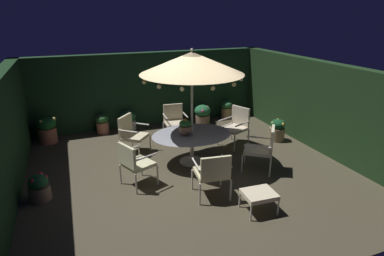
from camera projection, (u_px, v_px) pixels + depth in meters
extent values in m
cube|color=#47412F|center=(188.00, 169.00, 7.40)|extent=(7.50, 7.22, 0.02)
cube|color=#1A371F|center=(149.00, 89.00, 10.05)|extent=(7.50, 0.30, 2.24)
cube|color=#163119|center=(0.00, 146.00, 5.79)|extent=(0.30, 7.22, 2.24)
cube|color=#1C3519|center=(320.00, 106.00, 8.25)|extent=(0.30, 7.22, 2.24)
cylinder|color=silver|center=(192.00, 161.00, 7.72)|extent=(0.59, 0.59, 0.03)
cylinder|color=silver|center=(192.00, 149.00, 7.61)|extent=(0.09, 0.09, 0.69)
ellipsoid|color=#9FA3AD|center=(192.00, 134.00, 7.48)|extent=(1.88, 1.47, 0.03)
cylinder|color=silver|center=(192.00, 117.00, 7.34)|extent=(0.06, 0.06, 2.28)
cone|color=#CDB380|center=(192.00, 63.00, 6.93)|extent=(2.28, 2.28, 0.47)
sphere|color=silver|center=(192.00, 50.00, 6.83)|extent=(0.07, 0.07, 0.07)
sphere|color=#F9DB8C|center=(235.00, 75.00, 7.41)|extent=(0.09, 0.09, 0.09)
sphere|color=#F9DB8C|center=(219.00, 71.00, 7.82)|extent=(0.09, 0.09, 0.09)
sphere|color=#F9DB8C|center=(197.00, 70.00, 8.03)|extent=(0.09, 0.09, 0.09)
sphere|color=#F9DB8C|center=(175.00, 70.00, 7.96)|extent=(0.09, 0.09, 0.09)
sphere|color=#F9DB8C|center=(159.00, 72.00, 7.70)|extent=(0.09, 0.09, 0.09)
sphere|color=#F9DB8C|center=(145.00, 76.00, 7.23)|extent=(0.09, 0.09, 0.09)
sphere|color=#F9DB8C|center=(144.00, 82.00, 6.66)|extent=(0.09, 0.09, 0.09)
sphere|color=#F9DB8C|center=(159.00, 87.00, 6.24)|extent=(0.09, 0.09, 0.09)
sphere|color=#F9DB8C|center=(182.00, 89.00, 6.05)|extent=(0.09, 0.09, 0.09)
sphere|color=#F9DB8C|center=(213.00, 88.00, 6.11)|extent=(0.09, 0.09, 0.09)
sphere|color=#F9DB8C|center=(234.00, 85.00, 6.42)|extent=(0.09, 0.09, 0.09)
sphere|color=#F9DB8C|center=(241.00, 79.00, 6.92)|extent=(0.09, 0.09, 0.09)
cylinder|color=#836F4E|center=(185.00, 133.00, 7.37)|extent=(0.13, 0.13, 0.10)
cylinder|color=#8B644D|center=(185.00, 129.00, 7.33)|extent=(0.29, 0.29, 0.13)
ellipsoid|color=#2C6E33|center=(185.00, 123.00, 7.29)|extent=(0.27, 0.27, 0.16)
sphere|color=orange|center=(185.00, 121.00, 7.27)|extent=(0.10, 0.10, 0.10)
cylinder|color=silver|center=(188.00, 134.00, 8.85)|extent=(0.04, 0.04, 0.44)
cylinder|color=silver|center=(168.00, 136.00, 8.69)|extent=(0.04, 0.04, 0.44)
cylinder|color=silver|center=(183.00, 128.00, 9.34)|extent=(0.04, 0.04, 0.44)
cylinder|color=silver|center=(164.00, 130.00, 9.18)|extent=(0.04, 0.04, 0.44)
cube|color=beige|center=(175.00, 123.00, 8.93)|extent=(0.59, 0.56, 0.07)
cube|color=beige|center=(173.00, 112.00, 9.07)|extent=(0.54, 0.10, 0.45)
cylinder|color=silver|center=(185.00, 115.00, 8.93)|extent=(0.07, 0.52, 0.04)
cylinder|color=silver|center=(165.00, 117.00, 8.77)|extent=(0.07, 0.52, 0.04)
cylinder|color=silver|center=(150.00, 143.00, 8.32)|extent=(0.04, 0.04, 0.41)
cylinder|color=silver|center=(139.00, 151.00, 7.80)|extent=(0.04, 0.04, 0.41)
cylinder|color=silver|center=(132.00, 140.00, 8.49)|extent=(0.04, 0.04, 0.41)
cylinder|color=silver|center=(120.00, 148.00, 7.97)|extent=(0.04, 0.04, 0.41)
cube|color=beige|center=(135.00, 137.00, 8.07)|extent=(0.78, 0.78, 0.07)
cube|color=beige|center=(125.00, 125.00, 8.05)|extent=(0.42, 0.46, 0.49)
cylinder|color=silver|center=(140.00, 124.00, 8.24)|extent=(0.41, 0.37, 0.04)
cylinder|color=silver|center=(128.00, 131.00, 7.72)|extent=(0.41, 0.37, 0.04)
cylinder|color=silver|center=(142.00, 166.00, 7.02)|extent=(0.04, 0.04, 0.44)
cylinder|color=silver|center=(158.00, 175.00, 6.64)|extent=(0.04, 0.04, 0.44)
cylinder|color=silver|center=(120.00, 174.00, 6.67)|extent=(0.04, 0.04, 0.44)
cylinder|color=silver|center=(136.00, 184.00, 6.29)|extent=(0.04, 0.04, 0.44)
cube|color=beige|center=(138.00, 164.00, 6.57)|extent=(0.70, 0.71, 0.07)
cube|color=beige|center=(127.00, 156.00, 6.32)|extent=(0.26, 0.52, 0.44)
cylinder|color=silver|center=(130.00, 149.00, 6.68)|extent=(0.49, 0.23, 0.04)
cylinder|color=silver|center=(146.00, 157.00, 6.30)|extent=(0.49, 0.23, 0.04)
cylinder|color=silver|center=(192.00, 180.00, 6.45)|extent=(0.04, 0.04, 0.45)
cylinder|color=silver|center=(221.00, 176.00, 6.59)|extent=(0.04, 0.04, 0.45)
cylinder|color=silver|center=(200.00, 194.00, 5.93)|extent=(0.04, 0.04, 0.45)
cylinder|color=silver|center=(231.00, 190.00, 6.07)|extent=(0.04, 0.04, 0.45)
cube|color=beige|center=(211.00, 173.00, 6.18)|extent=(0.65, 0.63, 0.07)
cube|color=beige|center=(216.00, 168.00, 5.84)|extent=(0.58, 0.13, 0.42)
cylinder|color=silver|center=(196.00, 164.00, 6.03)|extent=(0.10, 0.55, 0.04)
cylinder|color=silver|center=(227.00, 161.00, 6.17)|extent=(0.10, 0.55, 0.04)
cylinder|color=silver|center=(242.00, 164.00, 7.10)|extent=(0.04, 0.04, 0.44)
cylinder|color=silver|center=(245.00, 155.00, 7.59)|extent=(0.04, 0.04, 0.44)
cylinder|color=silver|center=(270.00, 168.00, 6.95)|extent=(0.04, 0.04, 0.44)
cylinder|color=silver|center=(271.00, 158.00, 7.44)|extent=(0.04, 0.04, 0.44)
cube|color=beige|center=(258.00, 150.00, 7.18)|extent=(0.79, 0.77, 0.07)
cube|color=beige|center=(272.00, 139.00, 7.01)|extent=(0.35, 0.45, 0.52)
cylinder|color=silver|center=(257.00, 146.00, 6.87)|extent=(0.48, 0.37, 0.04)
cylinder|color=silver|center=(259.00, 138.00, 7.36)|extent=(0.48, 0.37, 0.04)
cylinder|color=silver|center=(234.00, 143.00, 8.25)|extent=(0.04, 0.04, 0.43)
cylinder|color=silver|center=(217.00, 137.00, 8.65)|extent=(0.04, 0.04, 0.43)
cylinder|color=silver|center=(248.00, 137.00, 8.63)|extent=(0.04, 0.04, 0.43)
cylinder|color=silver|center=(232.00, 132.00, 9.03)|extent=(0.04, 0.04, 0.43)
cube|color=beige|center=(233.00, 129.00, 8.55)|extent=(0.75, 0.75, 0.07)
cube|color=beige|center=(241.00, 116.00, 8.64)|extent=(0.27, 0.54, 0.51)
cylinder|color=silver|center=(243.00, 124.00, 8.29)|extent=(0.53, 0.25, 0.04)
cylinder|color=silver|center=(225.00, 119.00, 8.68)|extent=(0.53, 0.25, 0.04)
cylinder|color=silver|center=(240.00, 200.00, 5.90)|extent=(0.03, 0.03, 0.30)
cylinder|color=silver|center=(265.00, 195.00, 6.05)|extent=(0.03, 0.03, 0.30)
cylinder|color=silver|center=(251.00, 213.00, 5.50)|extent=(0.03, 0.03, 0.30)
cylinder|color=silver|center=(278.00, 208.00, 5.66)|extent=(0.03, 0.03, 0.30)
cube|color=beige|center=(259.00, 194.00, 5.71)|extent=(0.59, 0.50, 0.08)
cylinder|color=#896C53|center=(202.00, 119.00, 10.37)|extent=(0.47, 0.47, 0.27)
ellipsoid|color=#236137|center=(203.00, 111.00, 10.28)|extent=(0.52, 0.52, 0.36)
sphere|color=#E5476B|center=(207.00, 107.00, 10.26)|extent=(0.11, 0.11, 0.11)
sphere|color=#E04776|center=(199.00, 107.00, 10.32)|extent=(0.11, 0.11, 0.11)
sphere|color=#E04372|center=(203.00, 111.00, 10.06)|extent=(0.11, 0.11, 0.11)
cylinder|color=tan|center=(226.00, 113.00, 10.86)|extent=(0.34, 0.34, 0.35)
ellipsoid|color=#2E6E39|center=(227.00, 105.00, 10.77)|extent=(0.38, 0.38, 0.27)
sphere|color=#EED254|center=(230.00, 103.00, 10.77)|extent=(0.09, 0.09, 0.09)
sphere|color=gold|center=(223.00, 103.00, 10.82)|extent=(0.09, 0.09, 0.09)
sphere|color=gold|center=(226.00, 105.00, 10.67)|extent=(0.09, 0.09, 0.09)
cylinder|color=#AC6750|center=(103.00, 128.00, 9.50)|extent=(0.35, 0.35, 0.34)
ellipsoid|color=#2B612D|center=(102.00, 119.00, 9.40)|extent=(0.38, 0.38, 0.27)
sphere|color=#CA2844|center=(106.00, 117.00, 9.43)|extent=(0.07, 0.07, 0.07)
sphere|color=#C1313E|center=(98.00, 117.00, 9.48)|extent=(0.08, 0.08, 0.08)
sphere|color=red|center=(100.00, 117.00, 9.30)|extent=(0.10, 0.10, 0.10)
cylinder|color=#AB5E4A|center=(48.00, 135.00, 8.80)|extent=(0.47, 0.47, 0.42)
ellipsoid|color=#1A5824|center=(46.00, 123.00, 8.68)|extent=(0.51, 0.51, 0.36)
sphere|color=#F6D25A|center=(54.00, 119.00, 8.74)|extent=(0.10, 0.10, 0.10)
sphere|color=yellow|center=(50.00, 119.00, 8.81)|extent=(0.08, 0.08, 0.08)
sphere|color=#F7CF50|center=(44.00, 122.00, 8.80)|extent=(0.08, 0.08, 0.08)
sphere|color=yellow|center=(40.00, 121.00, 8.60)|extent=(0.09, 0.09, 0.09)
sphere|color=#F2C858|center=(41.00, 122.00, 8.47)|extent=(0.08, 0.08, 0.08)
sphere|color=#E8D94B|center=(48.00, 123.00, 8.55)|extent=(0.10, 0.10, 0.10)
cylinder|color=silver|center=(128.00, 125.00, 9.79)|extent=(0.45, 0.45, 0.29)
ellipsoid|color=#2D6838|center=(128.00, 116.00, 9.69)|extent=(0.47, 0.47, 0.33)
sphere|color=silver|center=(134.00, 115.00, 9.70)|extent=(0.07, 0.07, 0.07)
sphere|color=beige|center=(129.00, 112.00, 9.80)|extent=(0.11, 0.11, 0.11)
sphere|color=silver|center=(123.00, 115.00, 9.72)|extent=(0.08, 0.08, 0.08)
sphere|color=silver|center=(123.00, 116.00, 9.53)|extent=(0.09, 0.09, 0.09)
sphere|color=silver|center=(129.00, 115.00, 9.58)|extent=(0.07, 0.07, 0.07)
cylinder|color=#896D55|center=(40.00, 193.00, 6.14)|extent=(0.39, 0.39, 0.28)
ellipsoid|color=#1B542A|center=(38.00, 182.00, 6.06)|extent=(0.36, 0.36, 0.25)
sphere|color=#DC3844|center=(46.00, 177.00, 6.10)|extent=(0.07, 0.07, 0.07)
sphere|color=#C12D36|center=(40.00, 174.00, 6.18)|extent=(0.10, 0.10, 0.10)
sphere|color=red|center=(33.00, 179.00, 6.11)|extent=(0.09, 0.09, 0.09)
sphere|color=red|center=(31.00, 183.00, 5.98)|extent=(0.10, 0.10, 0.10)
sphere|color=red|center=(33.00, 182.00, 5.94)|extent=(0.10, 0.10, 0.10)
sphere|color=#C33730|center=(39.00, 183.00, 5.99)|extent=(0.10, 0.10, 0.10)
cylinder|color=#89724F|center=(277.00, 134.00, 8.97)|extent=(0.42, 0.42, 0.36)
ellipsoid|color=#154522|center=(278.00, 124.00, 8.87)|extent=(0.40, 0.40, 0.28)
sphere|color=#EBDA4D|center=(282.00, 122.00, 8.91)|extent=(0.08, 0.08, 0.08)
sphere|color=yellow|center=(278.00, 120.00, 8.96)|extent=(0.08, 0.08, 0.08)
sphere|color=#E4CC51|center=(273.00, 123.00, 8.95)|extent=(0.07, 0.07, 0.07)
sphere|color=yellow|center=(272.00, 123.00, 8.82)|extent=(0.06, 0.06, 0.06)
sphere|color=yellow|center=(279.00, 126.00, 8.72)|extent=(0.08, 0.08, 0.08)
sphere|color=#EFCB50|center=(283.00, 124.00, 8.74)|extent=(0.10, 0.10, 0.10)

